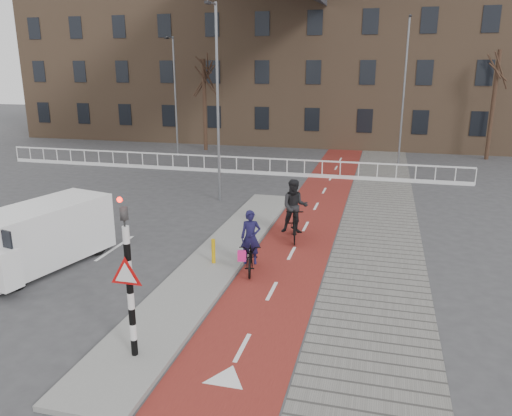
# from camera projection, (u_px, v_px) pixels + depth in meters

# --- Properties ---
(ground) EXTENTS (120.00, 120.00, 0.00)m
(ground) POSITION_uv_depth(u_px,v_px,m) (195.00, 319.00, 12.40)
(ground) COLOR #38383A
(ground) RESTS_ON ground
(bike_lane) EXTENTS (2.50, 60.00, 0.01)m
(bike_lane) POSITION_uv_depth(u_px,v_px,m) (313.00, 212.00, 21.35)
(bike_lane) COLOR maroon
(bike_lane) RESTS_ON ground
(sidewalk) EXTENTS (3.00, 60.00, 0.01)m
(sidewalk) POSITION_uv_depth(u_px,v_px,m) (380.00, 217.00, 20.68)
(sidewalk) COLOR slate
(sidewalk) RESTS_ON ground
(curb_island) EXTENTS (1.80, 16.00, 0.12)m
(curb_island) POSITION_uv_depth(u_px,v_px,m) (220.00, 256.00, 16.28)
(curb_island) COLOR gray
(curb_island) RESTS_ON ground
(traffic_signal) EXTENTS (0.80, 0.80, 3.68)m
(traffic_signal) POSITION_uv_depth(u_px,v_px,m) (128.00, 274.00, 10.12)
(traffic_signal) COLOR black
(traffic_signal) RESTS_ON curb_island
(bollard) EXTENTS (0.12, 0.12, 0.78)m
(bollard) POSITION_uv_depth(u_px,v_px,m) (213.00, 251.00, 15.50)
(bollard) COLOR #D3A00B
(bollard) RESTS_ON curb_island
(cyclist_near) EXTENTS (1.03, 1.91, 1.90)m
(cyclist_near) POSITION_uv_depth(u_px,v_px,m) (251.00, 251.00, 15.13)
(cyclist_near) COLOR black
(cyclist_near) RESTS_ON bike_lane
(cyclist_far) EXTENTS (1.08, 2.16, 2.20)m
(cyclist_far) POSITION_uv_depth(u_px,v_px,m) (294.00, 215.00, 17.82)
(cyclist_far) COLOR black
(cyclist_far) RESTS_ON bike_lane
(van) EXTENTS (2.80, 4.81, 1.94)m
(van) POSITION_uv_depth(u_px,v_px,m) (40.00, 235.00, 15.38)
(van) COLOR white
(van) RESTS_ON ground
(railing) EXTENTS (28.00, 0.10, 0.99)m
(railing) POSITION_uv_depth(u_px,v_px,m) (220.00, 167.00, 29.35)
(railing) COLOR silver
(railing) RESTS_ON ground
(townhouse_row) EXTENTS (46.00, 10.00, 15.90)m
(townhouse_row) POSITION_uv_depth(u_px,v_px,m) (300.00, 43.00, 40.77)
(townhouse_row) COLOR #7F6047
(townhouse_row) RESTS_ON ground
(tree_mid) EXTENTS (0.28, 0.28, 6.53)m
(tree_mid) POSITION_uv_depth(u_px,v_px,m) (205.00, 105.00, 36.41)
(tree_mid) COLOR #331F16
(tree_mid) RESTS_ON ground
(tree_right) EXTENTS (0.26, 0.26, 7.05)m
(tree_right) POSITION_uv_depth(u_px,v_px,m) (493.00, 106.00, 32.54)
(tree_right) COLOR #331F16
(tree_right) RESTS_ON ground
(streetlight_near) EXTENTS (0.12, 0.12, 8.65)m
(streetlight_near) POSITION_uv_depth(u_px,v_px,m) (218.00, 106.00, 22.09)
(streetlight_near) COLOR slate
(streetlight_near) RESTS_ON ground
(streetlight_left) EXTENTS (0.12, 0.12, 7.90)m
(streetlight_left) POSITION_uv_depth(u_px,v_px,m) (175.00, 98.00, 33.62)
(streetlight_left) COLOR slate
(streetlight_left) RESTS_ON ground
(streetlight_right) EXTENTS (0.12, 0.12, 8.91)m
(streetlight_right) POSITION_uv_depth(u_px,v_px,m) (404.00, 93.00, 30.14)
(streetlight_right) COLOR slate
(streetlight_right) RESTS_ON ground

